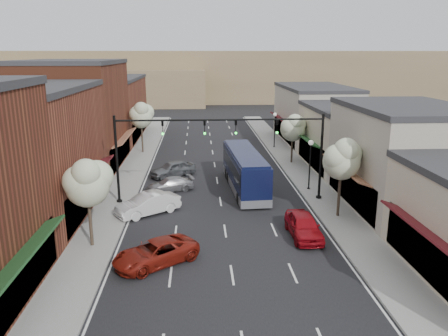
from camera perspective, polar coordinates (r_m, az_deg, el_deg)
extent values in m
plane|color=black|center=(27.70, 0.41, -9.84)|extent=(160.00, 160.00, 0.00)
cube|color=gray|center=(45.60, -11.78, -0.09)|extent=(2.80, 73.00, 0.15)
cube|color=gray|center=(46.23, 9.29, 0.23)|extent=(2.80, 73.00, 0.15)
cube|color=gray|center=(45.41, -10.03, -0.07)|extent=(0.25, 73.00, 0.17)
cube|color=gray|center=(45.94, 7.59, 0.20)|extent=(0.25, 73.00, 0.17)
cube|color=black|center=(21.50, -26.85, -14.49)|extent=(0.60, 11.90, 2.60)
cube|color=#1C4720|center=(20.54, -25.26, -10.99)|extent=(1.07, 9.80, 0.49)
cube|color=brown|center=(34.30, -24.91, 1.55)|extent=(9.00, 14.00, 9.00)
cube|color=#2D2D30|center=(33.65, -25.78, 9.36)|extent=(9.20, 14.10, 0.40)
cube|color=black|center=(33.73, -17.72, -3.08)|extent=(0.60, 11.90, 2.60)
cube|color=#4F1216|center=(33.13, -16.58, -0.60)|extent=(1.07, 9.80, 0.49)
cube|color=brown|center=(47.27, -18.99, 6.34)|extent=(9.00, 14.00, 10.50)
cube|color=#2D2D30|center=(46.85, -19.56, 12.94)|extent=(9.20, 14.10, 0.40)
cube|color=black|center=(46.96, -13.68, 2.14)|extent=(0.60, 11.90, 2.60)
cube|color=#996345|center=(46.53, -12.82, 3.97)|extent=(1.07, 9.80, 0.49)
cube|color=brown|center=(62.86, -15.11, 7.39)|extent=(9.00, 18.00, 8.00)
cube|color=#2D2D30|center=(62.49, -15.37, 11.21)|extent=(9.20, 18.10, 0.40)
cube|color=black|center=(62.49, -11.18, 5.36)|extent=(0.60, 15.30, 2.60)
cube|color=#1C4720|center=(62.17, -10.51, 6.74)|extent=(1.07, 12.60, 0.49)
cube|color=black|center=(24.58, 26.13, -10.69)|extent=(0.60, 10.20, 2.60)
cube|color=#4F1216|center=(23.63, 24.84, -7.59)|extent=(1.07, 8.40, 0.49)
cube|color=#AAA191|center=(35.64, 22.45, 1.02)|extent=(8.00, 12.00, 7.50)
cube|color=#2D2D30|center=(34.99, 23.09, 7.31)|extent=(8.20, 12.10, 0.40)
cube|color=black|center=(34.74, 16.59, -2.48)|extent=(0.60, 10.20, 2.60)
cube|color=#996345|center=(34.08, 15.51, -0.10)|extent=(1.07, 8.40, 0.49)
cube|color=beige|center=(46.62, 16.08, 3.65)|extent=(8.00, 12.00, 6.00)
cube|color=#2D2D30|center=(46.14, 16.36, 7.55)|extent=(8.20, 12.10, 0.40)
cube|color=black|center=(45.80, 11.58, 1.95)|extent=(0.60, 10.20, 2.60)
cube|color=#1C4720|center=(45.30, 10.70, 3.79)|extent=(1.07, 8.40, 0.49)
cube|color=#AAA191|center=(59.74, 11.71, 6.75)|extent=(8.00, 16.00, 7.00)
cube|color=#2D2D30|center=(59.35, 11.90, 10.29)|extent=(8.20, 16.10, 0.40)
cube|color=black|center=(59.17, 8.14, 4.97)|extent=(0.60, 13.60, 2.60)
cube|color=#4F1216|center=(58.78, 7.42, 6.41)|extent=(1.07, 11.20, 0.49)
cube|color=#7A6647|center=(115.27, -2.66, 12.02)|extent=(120.00, 30.00, 12.00)
cube|color=#7A6647|center=(105.99, -16.40, 10.12)|extent=(50.00, 20.00, 8.00)
cylinder|color=black|center=(36.35, 12.25, -3.83)|extent=(0.44, 0.44, 0.30)
cylinder|color=black|center=(35.44, 12.55, 1.32)|extent=(0.20, 0.20, 7.00)
cylinder|color=black|center=(33.97, 6.30, 6.34)|extent=(8.00, 0.14, 0.14)
imported|color=black|center=(34.14, 6.93, 5.34)|extent=(0.18, 0.46, 1.10)
sphere|color=#19E533|center=(34.09, 6.95, 4.61)|extent=(0.18, 0.18, 0.18)
imported|color=black|center=(33.71, 1.55, 5.32)|extent=(0.18, 0.46, 1.10)
sphere|color=#19E533|center=(33.66, 1.56, 4.58)|extent=(0.18, 0.18, 0.18)
cylinder|color=black|center=(35.59, -13.48, -4.30)|extent=(0.44, 0.44, 0.30)
cylinder|color=black|center=(34.66, -13.81, 0.94)|extent=(0.20, 0.20, 7.00)
cylinder|color=black|center=(33.57, -7.37, 6.20)|extent=(8.00, 0.14, 0.14)
imported|color=black|center=(33.69, -8.02, 5.18)|extent=(0.18, 0.46, 1.10)
sphere|color=#19E533|center=(33.64, -8.01, 4.44)|extent=(0.18, 0.18, 0.18)
imported|color=black|center=(33.59, -2.55, 5.28)|extent=(0.18, 0.46, 1.10)
sphere|color=#19E533|center=(33.54, -2.54, 4.54)|extent=(0.18, 0.18, 0.18)
cylinder|color=#47382B|center=(32.28, 14.81, -3.18)|extent=(0.20, 0.20, 3.71)
sphere|color=beige|center=(31.67, 15.08, 0.82)|extent=(2.60, 2.60, 2.60)
sphere|color=beige|center=(32.00, 15.82, 1.77)|extent=(2.00, 2.00, 2.00)
sphere|color=beige|center=(31.18, 14.60, 1.30)|extent=(1.90, 1.90, 1.90)
sphere|color=beige|center=(31.03, 15.65, 2.26)|extent=(1.70, 1.70, 1.70)
cylinder|color=#47382B|center=(47.26, 8.86, 2.55)|extent=(0.20, 0.20, 3.33)
sphere|color=beige|center=(46.87, 8.96, 5.03)|extent=(2.60, 2.60, 2.60)
sphere|color=beige|center=(47.20, 9.50, 5.59)|extent=(2.00, 2.00, 2.00)
sphere|color=beige|center=(46.45, 8.57, 5.35)|extent=(1.90, 1.90, 1.90)
sphere|color=beige|center=(46.28, 9.25, 5.94)|extent=(1.70, 1.70, 1.70)
cylinder|color=#47382B|center=(27.75, -17.06, -6.53)|extent=(0.20, 0.20, 3.52)
sphere|color=beige|center=(27.06, -17.41, -2.18)|extent=(2.60, 2.60, 2.60)
sphere|color=beige|center=(27.10, -16.31, -1.10)|extent=(2.00, 2.00, 2.00)
sphere|color=beige|center=(26.79, -18.45, -1.70)|extent=(1.90, 1.90, 1.90)
sphere|color=beige|center=(26.33, -17.60, -0.67)|extent=(1.70, 1.70, 1.70)
cylinder|color=#47382B|center=(52.44, -10.64, 3.96)|extent=(0.20, 0.20, 3.84)
sphere|color=beige|center=(52.05, -10.77, 6.56)|extent=(2.60, 2.60, 2.60)
sphere|color=beige|center=(52.22, -10.20, 7.14)|extent=(2.00, 2.00, 2.00)
sphere|color=beige|center=(51.76, -11.27, 6.89)|extent=(1.90, 1.90, 1.90)
sphere|color=beige|center=(51.42, -10.77, 7.54)|extent=(1.70, 1.70, 1.70)
cylinder|color=black|center=(38.61, 10.98, -2.73)|extent=(0.28, 0.28, 0.20)
cylinder|color=black|center=(38.09, 11.12, 0.00)|extent=(0.12, 0.12, 4.00)
sphere|color=white|center=(37.59, 11.29, 3.27)|extent=(0.44, 0.44, 0.44)
cylinder|color=black|center=(55.17, 6.55, 2.72)|extent=(0.28, 0.28, 0.20)
cylinder|color=black|center=(54.81, 6.61, 4.67)|extent=(0.12, 0.12, 4.00)
sphere|color=white|center=(54.46, 6.68, 6.97)|extent=(0.44, 0.44, 0.44)
cube|color=black|center=(37.77, 2.72, -0.12)|extent=(3.06, 11.15, 2.77)
cube|color=#595B60|center=(38.13, 2.69, -2.05)|extent=(3.08, 11.18, 0.64)
cube|color=black|center=(37.68, 2.73, 0.43)|extent=(3.07, 10.28, 1.01)
cube|color=black|center=(37.43, 2.75, 2.00)|extent=(2.84, 10.70, 0.23)
cube|color=black|center=(32.45, 4.34, -1.64)|extent=(1.91, 0.20, 1.10)
cylinder|color=black|center=(34.35, 1.98, -4.01)|extent=(0.35, 0.97, 0.96)
cylinder|color=black|center=(34.74, 5.52, -3.85)|extent=(0.35, 0.97, 0.96)
cylinder|color=black|center=(41.30, 0.40, -0.75)|extent=(0.35, 0.97, 0.96)
cylinder|color=black|center=(41.63, 3.37, -0.65)|extent=(0.35, 0.97, 0.96)
cylinder|color=black|center=(40.08, 0.64, -1.24)|extent=(0.35, 0.97, 0.96)
cylinder|color=black|center=(40.41, 3.69, -1.13)|extent=(0.35, 0.97, 0.96)
imported|color=maroon|center=(28.81, 10.36, -7.42)|extent=(1.92, 4.58, 1.55)
imported|color=maroon|center=(25.24, -8.93, -10.89)|extent=(5.32, 4.70, 1.37)
imported|color=silver|center=(32.67, -9.92, -4.65)|extent=(4.90, 4.10, 1.58)
imported|color=gray|center=(37.86, -7.08, -2.14)|extent=(4.39, 2.78, 1.18)
imported|color=#595C60|center=(42.23, -6.72, -0.10)|extent=(4.75, 3.85, 1.52)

